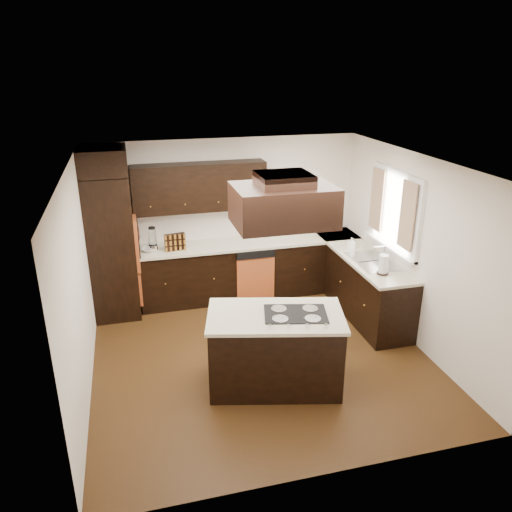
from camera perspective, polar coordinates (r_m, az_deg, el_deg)
name	(u,v)px	position (r m, az deg, el deg)	size (l,w,h in m)	color
floor	(260,356)	(6.63, 0.48, -11.31)	(4.20, 4.20, 0.02)	#543315
ceiling	(261,163)	(5.68, 0.56, 10.60)	(4.20, 4.20, 0.02)	white
wall_back	(226,217)	(7.99, -3.43, 4.43)	(4.20, 0.02, 2.50)	white
wall_front	(326,361)	(4.28, 8.04, -11.77)	(4.20, 0.02, 2.50)	white
wall_left	(78,285)	(5.91, -19.70, -3.12)	(0.02, 4.20, 2.50)	white
wall_right	(416,251)	(6.87, 17.77, 0.55)	(0.02, 4.20, 2.50)	white
oven_column	(112,247)	(7.53, -16.13, 1.02)	(0.65, 0.75, 2.12)	black
wall_oven_face	(136,241)	(7.51, -13.52, 1.69)	(0.05, 0.62, 0.78)	#CB5C2B
base_cabinets_back	(233,271)	(7.98, -2.62, -1.75)	(2.93, 0.60, 0.88)	black
base_cabinets_right	(359,282)	(7.75, 11.71, -2.95)	(0.60, 2.40, 0.88)	black
countertop_back	(233,245)	(7.80, -2.65, 1.32)	(2.93, 0.63, 0.04)	beige
countertop_right	(361,254)	(7.56, 11.86, 0.21)	(0.63, 2.40, 0.04)	beige
upper_cabinets	(200,187)	(7.60, -6.47, 7.83)	(2.00, 0.34, 0.72)	black
dishwasher_front	(256,279)	(7.80, -0.05, -2.66)	(0.60, 0.05, 0.72)	#CB5C2B
window_frame	(395,211)	(7.17, 15.58, 5.03)	(0.06, 1.32, 1.12)	white
window_pane	(397,210)	(7.19, 15.78, 5.04)	(0.00, 1.20, 1.00)	white
curtain_left	(407,216)	(6.78, 16.91, 4.41)	(0.02, 0.34, 0.90)	beige
curtain_right	(377,200)	(7.48, 13.65, 6.28)	(0.02, 0.34, 0.90)	beige
sink_rim	(373,261)	(7.27, 13.17, -0.57)	(0.52, 0.84, 0.01)	silver
island	(275,351)	(5.88, 2.19, -10.82)	(1.48, 0.81, 0.88)	black
island_top	(276,316)	(5.65, 2.25, -6.87)	(1.53, 0.86, 0.04)	beige
cooktop	(296,314)	(5.66, 4.54, -6.60)	(0.70, 0.47, 0.01)	black
range_hood	(283,205)	(5.28, 3.16, 5.82)	(1.05, 0.72, 0.42)	black
hood_duct	(284,179)	(5.21, 3.22, 8.73)	(0.55, 0.50, 0.13)	black
blender_base	(153,248)	(7.59, -11.66, 0.86)	(0.15, 0.15, 0.10)	silver
blender_pitcher	(152,237)	(7.53, -11.76, 2.14)	(0.13, 0.13, 0.26)	silver
spice_rack	(175,242)	(7.56, -9.25, 1.59)	(0.31, 0.08, 0.26)	black
mixing_bowl	(150,249)	(7.62, -12.07, 0.73)	(0.23, 0.23, 0.06)	white
soap_bottle	(351,243)	(7.65, 10.84, 1.42)	(0.08, 0.08, 0.18)	white
paper_towel	(383,265)	(6.83, 14.35, -0.97)	(0.12, 0.12, 0.27)	white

